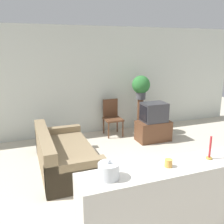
{
  "coord_description": "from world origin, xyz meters",
  "views": [
    {
      "loc": [
        -1.55,
        -2.69,
        2.22
      ],
      "look_at": [
        0.27,
        2.14,
        0.85
      ],
      "focal_mm": 40.0,
      "sensor_mm": 36.0,
      "label": 1
    }
  ],
  "objects": [
    {
      "name": "wall_back",
      "position": [
        0.0,
        3.43,
        1.35
      ],
      "size": [
        9.0,
        0.06,
        2.7
      ],
      "color": "silver",
      "rests_on": "ground_plane"
    },
    {
      "name": "potted_plant",
      "position": [
        1.3,
        2.83,
        1.26
      ],
      "size": [
        0.45,
        0.45,
        0.59
      ],
      "color": "#4C4C51",
      "rests_on": "plant_stand"
    },
    {
      "name": "ground_plane",
      "position": [
        0.0,
        0.0,
        0.0
      ],
      "size": [
        14.0,
        14.0,
        0.0
      ],
      "primitive_type": "plane",
      "color": "beige"
    },
    {
      "name": "decorative_bowl",
      "position": [
        -0.8,
        -0.6,
        1.03
      ],
      "size": [
        0.21,
        0.21,
        0.21
      ],
      "color": "silver",
      "rests_on": "foreground_counter"
    },
    {
      "name": "television",
      "position": [
        1.38,
        2.28,
        0.71
      ],
      "size": [
        0.58,
        0.43,
        0.45
      ],
      "color": "#333338",
      "rests_on": "tv_stand"
    },
    {
      "name": "plant_stand",
      "position": [
        1.3,
        2.83,
        0.46
      ],
      "size": [
        0.15,
        0.15,
        0.93
      ],
      "color": "brown",
      "rests_on": "ground_plane"
    },
    {
      "name": "foreground_counter",
      "position": [
        0.0,
        -0.6,
        0.48
      ],
      "size": [
        2.23,
        0.44,
        0.95
      ],
      "color": "beige",
      "rests_on": "ground_plane"
    },
    {
      "name": "candlestick",
      "position": [
        0.44,
        -0.6,
        1.05
      ],
      "size": [
        0.07,
        0.07,
        0.28
      ],
      "color": "#B7933D",
      "rests_on": "foreground_counter"
    },
    {
      "name": "tv_stand",
      "position": [
        1.38,
        2.28,
        0.24
      ],
      "size": [
        0.8,
        0.45,
        0.48
      ],
      "color": "brown",
      "rests_on": "ground_plane"
    },
    {
      "name": "couch",
      "position": [
        -0.89,
        1.6,
        0.26
      ],
      "size": [
        0.94,
        1.89,
        0.73
      ],
      "color": "#847051",
      "rests_on": "ground_plane"
    },
    {
      "name": "wooden_chair",
      "position": [
        0.61,
        3.06,
        0.49
      ],
      "size": [
        0.44,
        0.44,
        0.9
      ],
      "color": "brown",
      "rests_on": "ground_plane"
    },
    {
      "name": "candle_jar",
      "position": [
        -0.11,
        -0.6,
        1.0
      ],
      "size": [
        0.08,
        0.08,
        0.09
      ],
      "color": "gold",
      "rests_on": "foreground_counter"
    }
  ]
}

